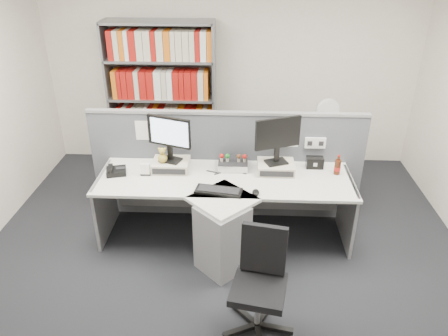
{
  "coord_description": "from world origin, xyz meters",
  "views": [
    {
      "loc": [
        0.17,
        -3.01,
        2.85
      ],
      "look_at": [
        0.0,
        0.65,
        0.92
      ],
      "focal_mm": 34.54,
      "sensor_mm": 36.0,
      "label": 1
    }
  ],
  "objects_px": {
    "cola_bottle": "(337,167)",
    "desk_calendar": "(145,170)",
    "monitor_left": "(169,135)",
    "desk_phone": "(116,171)",
    "desktop_pc": "(233,164)",
    "filing_cabinet": "(322,161)",
    "speaker": "(315,163)",
    "keyboard": "(219,191)",
    "desk": "(224,211)",
    "office_chair": "(260,279)",
    "monitor_right": "(278,137)",
    "mouse": "(256,192)",
    "shelving_unit": "(163,100)",
    "desk_fan": "(327,113)"
  },
  "relations": [
    {
      "from": "cola_bottle",
      "to": "desk_calendar",
      "type": "bearing_deg",
      "value": -177.02
    },
    {
      "from": "monitor_left",
      "to": "desk_phone",
      "type": "xyz_separation_m",
      "value": [
        -0.56,
        -0.13,
        -0.36
      ]
    },
    {
      "from": "desktop_pc",
      "to": "filing_cabinet",
      "type": "height_order",
      "value": "desktop_pc"
    },
    {
      "from": "speaker",
      "to": "filing_cabinet",
      "type": "bearing_deg",
      "value": 74.16
    },
    {
      "from": "keyboard",
      "to": "desk",
      "type": "bearing_deg",
      "value": 53.48
    },
    {
      "from": "office_chair",
      "to": "cola_bottle",
      "type": "bearing_deg",
      "value": 58.57
    },
    {
      "from": "office_chair",
      "to": "monitor_right",
      "type": "bearing_deg",
      "value": 82.12
    },
    {
      "from": "monitor_right",
      "to": "filing_cabinet",
      "type": "relative_size",
      "value": 0.71
    },
    {
      "from": "cola_bottle",
      "to": "filing_cabinet",
      "type": "distance_m",
      "value": 1.14
    },
    {
      "from": "desk_phone",
      "to": "desk_calendar",
      "type": "height_order",
      "value": "desk_calendar"
    },
    {
      "from": "desk",
      "to": "speaker",
      "type": "distance_m",
      "value": 1.11
    },
    {
      "from": "filing_cabinet",
      "to": "monitor_right",
      "type": "bearing_deg",
      "value": -123.58
    },
    {
      "from": "filing_cabinet",
      "to": "desk",
      "type": "bearing_deg",
      "value": -130.61
    },
    {
      "from": "mouse",
      "to": "shelving_unit",
      "type": "xyz_separation_m",
      "value": [
        -1.21,
        1.93,
        0.24
      ]
    },
    {
      "from": "shelving_unit",
      "to": "office_chair",
      "type": "height_order",
      "value": "shelving_unit"
    },
    {
      "from": "monitor_right",
      "to": "shelving_unit",
      "type": "relative_size",
      "value": 0.25
    },
    {
      "from": "desktop_pc",
      "to": "monitor_right",
      "type": "bearing_deg",
      "value": -8.63
    },
    {
      "from": "desk_phone",
      "to": "monitor_right",
      "type": "bearing_deg",
      "value": 4.37
    },
    {
      "from": "monitor_right",
      "to": "desk_fan",
      "type": "relative_size",
      "value": 1.02
    },
    {
      "from": "monitor_left",
      "to": "cola_bottle",
      "type": "xyz_separation_m",
      "value": [
        1.73,
        -0.03,
        -0.31
      ]
    },
    {
      "from": "monitor_left",
      "to": "shelving_unit",
      "type": "relative_size",
      "value": 0.24
    },
    {
      "from": "monitor_left",
      "to": "speaker",
      "type": "xyz_separation_m",
      "value": [
        1.52,
        0.11,
        -0.33
      ]
    },
    {
      "from": "monitor_right",
      "to": "desktop_pc",
      "type": "distance_m",
      "value": 0.57
    },
    {
      "from": "monitor_left",
      "to": "filing_cabinet",
      "type": "xyz_separation_m",
      "value": [
        1.77,
        1.02,
        -0.76
      ]
    },
    {
      "from": "monitor_left",
      "to": "mouse",
      "type": "bearing_deg",
      "value": -27.96
    },
    {
      "from": "keyboard",
      "to": "desk_calendar",
      "type": "xyz_separation_m",
      "value": [
        -0.77,
        0.31,
        0.04
      ]
    },
    {
      "from": "filing_cabinet",
      "to": "speaker",
      "type": "bearing_deg",
      "value": -105.84
    },
    {
      "from": "mouse",
      "to": "shelving_unit",
      "type": "height_order",
      "value": "shelving_unit"
    },
    {
      "from": "office_chair",
      "to": "desk",
      "type": "bearing_deg",
      "value": 108.92
    },
    {
      "from": "monitor_left",
      "to": "desk_calendar",
      "type": "xyz_separation_m",
      "value": [
        -0.24,
        -0.13,
        -0.34
      ]
    },
    {
      "from": "speaker",
      "to": "monitor_left",
      "type": "bearing_deg",
      "value": -175.97
    },
    {
      "from": "desk_phone",
      "to": "cola_bottle",
      "type": "distance_m",
      "value": 2.29
    },
    {
      "from": "keyboard",
      "to": "shelving_unit",
      "type": "distance_m",
      "value": 2.11
    },
    {
      "from": "shelving_unit",
      "to": "office_chair",
      "type": "distance_m",
      "value": 3.13
    },
    {
      "from": "desk_calendar",
      "to": "office_chair",
      "type": "distance_m",
      "value": 1.72
    },
    {
      "from": "desk",
      "to": "cola_bottle",
      "type": "xyz_separation_m",
      "value": [
        1.15,
        0.36,
        0.34
      ]
    },
    {
      "from": "monitor_left",
      "to": "desk_fan",
      "type": "height_order",
      "value": "monitor_left"
    },
    {
      "from": "desk",
      "to": "desktop_pc",
      "type": "distance_m",
      "value": 0.55
    },
    {
      "from": "monitor_left",
      "to": "desk_calendar",
      "type": "height_order",
      "value": "monitor_left"
    },
    {
      "from": "cola_bottle",
      "to": "shelving_unit",
      "type": "distance_m",
      "value": 2.54
    },
    {
      "from": "desk_calendar",
      "to": "filing_cabinet",
      "type": "distance_m",
      "value": 2.36
    },
    {
      "from": "desktop_pc",
      "to": "desk_calendar",
      "type": "bearing_deg",
      "value": -167.48
    },
    {
      "from": "filing_cabinet",
      "to": "office_chair",
      "type": "height_order",
      "value": "office_chair"
    },
    {
      "from": "shelving_unit",
      "to": "speaker",
      "type": "bearing_deg",
      "value": -36.4
    },
    {
      "from": "office_chair",
      "to": "desk_calendar",
      "type": "bearing_deg",
      "value": 133.06
    },
    {
      "from": "monitor_right",
      "to": "keyboard",
      "type": "xyz_separation_m",
      "value": [
        -0.57,
        -0.45,
        -0.38
      ]
    },
    {
      "from": "keyboard",
      "to": "desk_fan",
      "type": "distance_m",
      "value": 1.94
    },
    {
      "from": "desk",
      "to": "shelving_unit",
      "type": "xyz_separation_m",
      "value": [
        -0.9,
        1.85,
        0.52
      ]
    },
    {
      "from": "desk",
      "to": "keyboard",
      "type": "relative_size",
      "value": 5.53
    },
    {
      "from": "mouse",
      "to": "speaker",
      "type": "relative_size",
      "value": 0.6
    }
  ]
}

